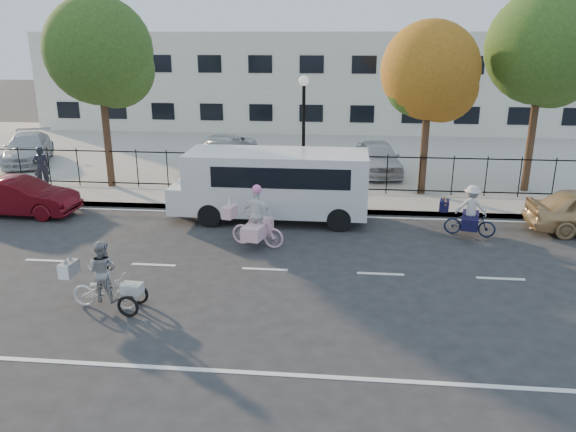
# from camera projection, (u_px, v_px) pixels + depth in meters

# --- Properties ---
(ground) EXTENTS (120.00, 120.00, 0.00)m
(ground) POSITION_uv_depth(u_px,v_px,m) (265.00, 269.00, 14.69)
(ground) COLOR #333334
(road_markings) EXTENTS (60.00, 9.52, 0.01)m
(road_markings) POSITION_uv_depth(u_px,v_px,m) (265.00, 269.00, 14.69)
(road_markings) COLOR silver
(road_markings) RESTS_ON ground
(curb) EXTENTS (60.00, 0.10, 0.15)m
(curb) POSITION_uv_depth(u_px,v_px,m) (285.00, 209.00, 19.45)
(curb) COLOR #A8A399
(curb) RESTS_ON ground
(sidewalk) EXTENTS (60.00, 2.20, 0.15)m
(sidewalk) POSITION_uv_depth(u_px,v_px,m) (288.00, 201.00, 20.44)
(sidewalk) COLOR #A8A399
(sidewalk) RESTS_ON ground
(parking_lot) EXTENTS (60.00, 15.60, 0.15)m
(parking_lot) POSITION_uv_depth(u_px,v_px,m) (305.00, 152.00, 28.86)
(parking_lot) COLOR #A8A399
(parking_lot) RESTS_ON ground
(iron_fence) EXTENTS (58.00, 0.06, 1.50)m
(iron_fence) POSITION_uv_depth(u_px,v_px,m) (291.00, 172.00, 21.23)
(iron_fence) COLOR black
(iron_fence) RESTS_ON sidewalk
(building) EXTENTS (34.00, 10.00, 6.00)m
(building) POSITION_uv_depth(u_px,v_px,m) (316.00, 79.00, 37.42)
(building) COLOR silver
(building) RESTS_ON ground
(lamppost) EXTENTS (0.36, 0.36, 4.33)m
(lamppost) POSITION_uv_depth(u_px,v_px,m) (304.00, 115.00, 20.12)
(lamppost) COLOR black
(lamppost) RESTS_ON sidewalk
(street_sign) EXTENTS (0.85, 0.06, 1.80)m
(street_sign) POSITION_uv_depth(u_px,v_px,m) (240.00, 160.00, 20.86)
(street_sign) COLOR black
(street_sign) RESTS_ON sidewalk
(zebra_trike) EXTENTS (1.87, 0.75, 1.60)m
(zebra_trike) POSITION_uv_depth(u_px,v_px,m) (104.00, 283.00, 12.45)
(zebra_trike) COLOR silver
(zebra_trike) RESTS_ON ground
(unicorn_bike) EXTENTS (1.88, 1.34, 1.85)m
(unicorn_bike) POSITION_uv_depth(u_px,v_px,m) (256.00, 224.00, 16.09)
(unicorn_bike) COLOR #FDC1D7
(unicorn_bike) RESTS_ON ground
(bull_bike) EXTENTS (1.75, 1.23, 1.58)m
(bull_bike) POSITION_uv_depth(u_px,v_px,m) (470.00, 216.00, 16.98)
(bull_bike) COLOR #101936
(bull_bike) RESTS_ON ground
(white_van) EXTENTS (6.37, 2.18, 2.27)m
(white_van) POSITION_uv_depth(u_px,v_px,m) (274.00, 183.00, 18.30)
(white_van) COLOR white
(white_van) RESTS_ON ground
(red_sedan) EXTENTS (3.89, 1.47, 1.27)m
(red_sedan) POSITION_uv_depth(u_px,v_px,m) (20.00, 197.00, 18.94)
(red_sedan) COLOR #510910
(red_sedan) RESTS_ON ground
(pedestrian) EXTENTS (0.71, 0.63, 1.62)m
(pedestrian) POSITION_uv_depth(u_px,v_px,m) (41.00, 167.00, 21.70)
(pedestrian) COLOR black
(pedestrian) RESTS_ON sidewalk
(lot_car_a) EXTENTS (3.37, 4.93, 1.32)m
(lot_car_a) POSITION_uv_depth(u_px,v_px,m) (28.00, 149.00, 26.00)
(lot_car_a) COLOR #B6B9BF
(lot_car_a) RESTS_ON parking_lot
(lot_car_b) EXTENTS (2.99, 5.20, 1.36)m
(lot_car_b) POSITION_uv_depth(u_px,v_px,m) (219.00, 152.00, 25.05)
(lot_car_b) COLOR silver
(lot_car_b) RESTS_ON parking_lot
(lot_car_c) EXTENTS (2.44, 4.35, 1.36)m
(lot_car_c) POSITION_uv_depth(u_px,v_px,m) (221.00, 159.00, 23.80)
(lot_car_c) COLOR #55585D
(lot_car_c) RESTS_ON parking_lot
(lot_car_d) EXTENTS (2.15, 4.23, 1.38)m
(lot_car_d) POSITION_uv_depth(u_px,v_px,m) (378.00, 158.00, 23.96)
(lot_car_d) COLOR #B3B7BC
(lot_car_d) RESTS_ON parking_lot
(tree_west) EXTENTS (3.96, 3.96, 7.26)m
(tree_west) POSITION_uv_depth(u_px,v_px,m) (103.00, 56.00, 20.74)
(tree_west) COLOR #442D1D
(tree_west) RESTS_ON ground
(tree_mid) EXTENTS (3.52, 3.49, 6.40)m
(tree_mid) POSITION_uv_depth(u_px,v_px,m) (434.00, 75.00, 19.89)
(tree_mid) COLOR #442D1D
(tree_mid) RESTS_ON ground
(tree_east) EXTENTS (4.06, 4.06, 7.45)m
(tree_east) POSITION_uv_depth(u_px,v_px,m) (546.00, 53.00, 20.04)
(tree_east) COLOR #442D1D
(tree_east) RESTS_ON ground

